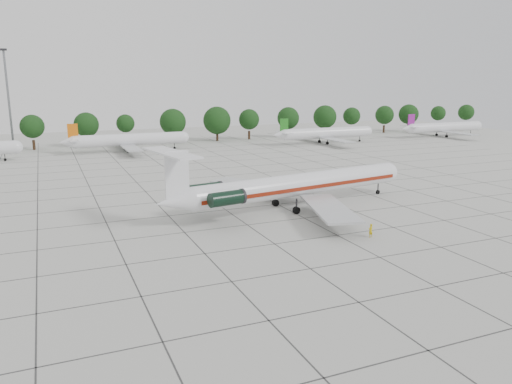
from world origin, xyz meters
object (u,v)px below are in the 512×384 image
at_px(ground_crew, 371,230).
at_px(floodlight_mast, 8,93).
at_px(bg_airliner_c, 130,140).
at_px(bg_airliner_d, 326,133).
at_px(main_airliner, 289,186).
at_px(bg_airliner_e, 444,127).

bearing_deg(ground_crew, floodlight_mast, -81.52).
relative_size(ground_crew, bg_airliner_c, 0.06).
height_order(bg_airliner_c, bg_airliner_d, same).
bearing_deg(floodlight_mast, bg_airliner_d, -17.24).
bearing_deg(main_airliner, bg_airliner_e, 26.19).
xyz_separation_m(ground_crew, bg_airliner_d, (40.03, 76.90, 2.11)).
distance_m(main_airliner, floodlight_mast, 95.75).
relative_size(main_airliner, bg_airliner_d, 1.42).
distance_m(bg_airliner_d, bg_airliner_e, 43.76).
bearing_deg(main_airliner, ground_crew, -89.02).
bearing_deg(bg_airliner_e, ground_crew, -137.16).
bearing_deg(bg_airliner_e, bg_airliner_c, 177.34).
bearing_deg(main_airliner, bg_airliner_c, 89.51).
xyz_separation_m(main_airliner, bg_airliner_d, (42.86, 61.90, -0.43)).
height_order(bg_airliner_d, bg_airliner_e, same).
xyz_separation_m(ground_crew, bg_airliner_e, (83.78, 77.68, 2.11)).
distance_m(main_airliner, bg_airliner_e, 106.92).
relative_size(bg_airliner_c, bg_airliner_e, 1.00).
xyz_separation_m(ground_crew, bg_airliner_c, (-13.73, 82.21, 2.11)).
bearing_deg(ground_crew, main_airliner, -92.76).
bearing_deg(bg_airliner_c, ground_crew, -80.52).
bearing_deg(bg_airliner_c, bg_airliner_d, -5.63).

